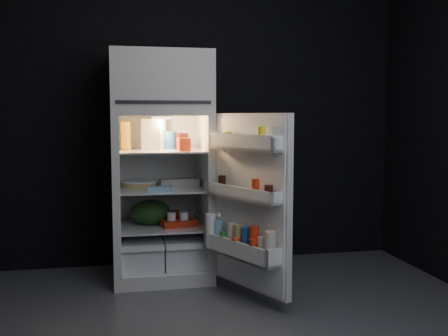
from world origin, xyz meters
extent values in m
cube|color=black|center=(0.00, 1.70, 1.35)|extent=(4.00, 0.00, 2.70)
cube|color=black|center=(0.00, -1.70, 1.35)|extent=(4.00, 0.00, 2.70)
cube|color=silver|center=(-0.15, 1.30, 0.05)|extent=(0.76, 0.70, 0.10)
cube|color=silver|center=(-0.50, 1.30, 0.70)|extent=(0.05, 0.70, 1.20)
cube|color=silver|center=(0.21, 1.30, 0.70)|extent=(0.05, 0.70, 1.20)
cube|color=white|center=(-0.15, 1.62, 0.70)|extent=(0.66, 0.05, 1.20)
cube|color=silver|center=(-0.15, 1.30, 1.33)|extent=(0.76, 0.70, 0.06)
cube|color=silver|center=(-0.15, 1.30, 1.57)|extent=(0.76, 0.70, 0.42)
cube|color=black|center=(-0.15, 0.95, 1.39)|extent=(0.68, 0.01, 0.02)
cube|color=white|center=(-0.47, 1.28, 0.70)|extent=(0.01, 0.65, 1.20)
cube|color=white|center=(0.18, 1.28, 0.70)|extent=(0.01, 0.65, 1.20)
cube|color=white|center=(-0.15, 1.28, 1.30)|extent=(0.66, 0.65, 0.01)
cube|color=white|center=(-0.15, 1.28, 0.10)|extent=(0.66, 0.65, 0.01)
cube|color=white|center=(-0.15, 1.28, 1.02)|extent=(0.65, 0.63, 0.01)
cube|color=white|center=(-0.15, 1.28, 0.72)|extent=(0.65, 0.63, 0.01)
cube|color=white|center=(-0.15, 1.28, 0.42)|extent=(0.65, 0.63, 0.01)
cube|color=white|center=(-0.31, 1.30, 0.22)|extent=(0.32, 0.59, 0.22)
cube|color=white|center=(0.02, 1.30, 0.22)|extent=(0.32, 0.59, 0.22)
cube|color=white|center=(-0.31, 0.97, 0.31)|extent=(0.32, 0.02, 0.03)
cube|color=white|center=(0.02, 0.97, 0.31)|extent=(0.32, 0.02, 0.03)
cube|color=#FFE5B2|center=(-0.15, 1.23, 1.28)|extent=(0.14, 0.14, 0.02)
cube|color=silver|center=(0.42, 0.62, 0.70)|extent=(0.37, 0.71, 1.22)
cube|color=white|center=(0.39, 0.61, 0.70)|extent=(0.32, 0.65, 1.18)
cube|color=white|center=(0.35, 0.59, 1.07)|extent=(0.38, 0.65, 0.02)
cube|color=white|center=(0.32, 0.57, 1.11)|extent=(0.31, 0.62, 0.10)
cube|color=white|center=(0.50, 0.29, 1.11)|extent=(0.09, 0.06, 0.10)
cube|color=white|center=(0.21, 0.89, 1.11)|extent=(0.09, 0.06, 0.10)
cube|color=white|center=(0.35, 0.59, 0.73)|extent=(0.38, 0.66, 0.02)
cube|color=white|center=(0.31, 0.57, 0.77)|extent=(0.31, 0.62, 0.09)
cube|color=white|center=(0.49, 0.29, 0.77)|extent=(0.10, 0.06, 0.09)
cube|color=white|center=(0.21, 0.88, 0.77)|extent=(0.10, 0.06, 0.09)
cube|color=white|center=(0.33, 0.58, 0.33)|extent=(0.42, 0.67, 0.02)
cube|color=white|center=(0.28, 0.55, 0.38)|extent=(0.31, 0.62, 0.13)
cube|color=white|center=(0.48, 0.28, 0.38)|extent=(0.13, 0.08, 0.13)
cube|color=white|center=(0.19, 0.87, 0.38)|extent=(0.13, 0.08, 0.13)
cube|color=white|center=(0.35, 0.59, 1.16)|extent=(0.37, 0.63, 0.02)
cylinder|color=yellow|center=(0.43, 0.43, 1.15)|extent=(0.07, 0.07, 0.14)
cylinder|color=silver|center=(0.37, 0.55, 1.12)|extent=(0.08, 0.08, 0.08)
cylinder|color=yellow|center=(0.28, 0.75, 1.13)|extent=(0.08, 0.08, 0.10)
cylinder|color=black|center=(0.46, 0.35, 0.80)|extent=(0.07, 0.07, 0.11)
cylinder|color=#B4260F|center=(0.41, 0.47, 0.81)|extent=(0.07, 0.07, 0.13)
cylinder|color=black|center=(0.25, 0.80, 0.81)|extent=(0.07, 0.07, 0.12)
cylinder|color=beige|center=(0.46, 0.31, 0.45)|extent=(0.10, 0.10, 0.22)
cylinder|color=beige|center=(0.43, 0.38, 0.42)|extent=(0.08, 0.08, 0.17)
cylinder|color=#B4260F|center=(0.39, 0.45, 0.45)|extent=(0.09, 0.09, 0.22)
cylinder|color=#1B4C94|center=(0.36, 0.52, 0.44)|extent=(0.09, 0.09, 0.21)
cylinder|color=tan|center=(0.32, 0.60, 0.44)|extent=(0.09, 0.09, 0.21)
cylinder|color=beige|center=(0.29, 0.67, 0.45)|extent=(0.09, 0.09, 0.21)
cylinder|color=#338C33|center=(0.25, 0.74, 0.41)|extent=(0.09, 0.09, 0.13)
cylinder|color=#87B4D2|center=(0.22, 0.81, 0.44)|extent=(0.10, 0.10, 0.20)
cylinder|color=#B4260F|center=(0.37, 0.40, 0.42)|extent=(0.07, 0.07, 0.15)
cylinder|color=red|center=(0.30, 0.56, 0.40)|extent=(0.08, 0.08, 0.13)
cylinder|color=white|center=(0.24, 0.69, 0.39)|extent=(0.08, 0.08, 0.11)
cylinder|color=white|center=(0.17, 0.83, 0.46)|extent=(0.10, 0.10, 0.25)
cylinder|color=white|center=(0.22, 0.81, 0.58)|extent=(0.05, 0.05, 0.02)
cube|color=white|center=(-0.20, 1.32, 1.15)|extent=(0.20, 0.20, 0.24)
cylinder|color=#1B4C94|center=(-0.07, 1.32, 1.10)|extent=(0.12, 0.12, 0.14)
cylinder|color=black|center=(0.02, 1.30, 1.09)|extent=(0.13, 0.13, 0.13)
cylinder|color=#B9891D|center=(-0.42, 1.34, 1.14)|extent=(0.10, 0.10, 0.22)
cube|color=red|center=(0.01, 1.08, 1.08)|extent=(0.10, 0.08, 0.10)
cube|color=gray|center=(-0.01, 1.26, 0.76)|extent=(0.32, 0.16, 0.07)
cylinder|color=tan|center=(-0.31, 1.37, 0.75)|extent=(0.32, 0.32, 0.04)
cube|color=#87B4D2|center=(-0.18, 1.04, 0.75)|extent=(0.19, 0.14, 0.04)
cube|color=beige|center=(0.08, 1.41, 0.75)|extent=(0.16, 0.15, 0.05)
ellipsoid|color=#193815|center=(-0.24, 1.32, 0.52)|extent=(0.38, 0.34, 0.20)
cube|color=#B4260F|center=(-0.02, 1.20, 0.45)|extent=(0.30, 0.20, 0.05)
cylinder|color=#B4260F|center=(-0.03, 1.40, 0.47)|extent=(0.08, 0.08, 0.09)
cylinder|color=white|center=(0.10, 1.39, 0.47)|extent=(0.08, 0.08, 0.09)
camera|label=1|loc=(-0.48, -2.85, 1.29)|focal=42.00mm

